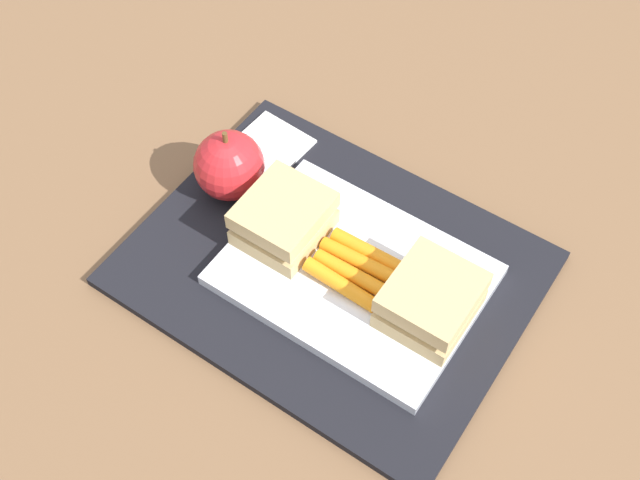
% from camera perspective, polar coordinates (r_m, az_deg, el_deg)
% --- Properties ---
extents(ground_plane, '(2.40, 2.40, 0.00)m').
position_cam_1_polar(ground_plane, '(0.76, 0.78, -2.25)').
color(ground_plane, brown).
extents(lunchbag_mat, '(0.36, 0.28, 0.01)m').
position_cam_1_polar(lunchbag_mat, '(0.75, 0.79, -2.05)').
color(lunchbag_mat, black).
rests_on(lunchbag_mat, ground_plane).
extents(food_tray, '(0.23, 0.17, 0.01)m').
position_cam_1_polar(food_tray, '(0.74, 2.41, -2.50)').
color(food_tray, white).
rests_on(food_tray, lunchbag_mat).
extents(sandwich_half_left, '(0.07, 0.08, 0.04)m').
position_cam_1_polar(sandwich_half_left, '(0.70, 7.90, -4.27)').
color(sandwich_half_left, tan).
rests_on(sandwich_half_left, food_tray).
extents(sandwich_half_right, '(0.07, 0.08, 0.04)m').
position_cam_1_polar(sandwich_half_right, '(0.74, -2.60, 1.53)').
color(sandwich_half_right, tan).
rests_on(sandwich_half_right, food_tray).
extents(carrot_sticks_bundle, '(0.08, 0.06, 0.02)m').
position_cam_1_polar(carrot_sticks_bundle, '(0.73, 2.46, -1.97)').
color(carrot_sticks_bundle, orange).
rests_on(carrot_sticks_bundle, food_tray).
extents(apple, '(0.07, 0.07, 0.08)m').
position_cam_1_polar(apple, '(0.78, -6.49, 5.30)').
color(apple, red).
rests_on(apple, lunchbag_mat).
extents(paper_napkin, '(0.07, 0.07, 0.00)m').
position_cam_1_polar(paper_napkin, '(0.84, -3.59, 6.72)').
color(paper_napkin, white).
rests_on(paper_napkin, lunchbag_mat).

